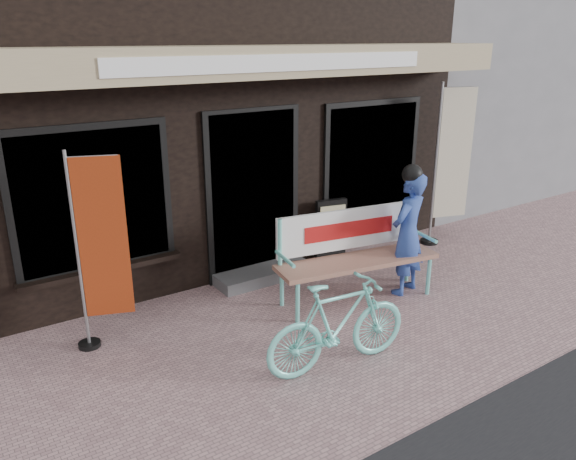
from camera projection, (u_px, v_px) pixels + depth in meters
ground at (349, 335)px, 5.99m from camera, size 70.00×70.00×0.00m
storefront at (156, 38)px, 8.91m from camera, size 7.00×6.77×6.00m
neighbor_right_near at (477, 45)px, 13.85m from camera, size 10.00×7.00×5.60m
bench at (354, 248)px, 6.69m from camera, size 2.05×0.84×1.08m
person at (408, 231)px, 6.77m from camera, size 0.64×0.52×1.62m
bicycle at (338, 324)px, 5.29m from camera, size 1.54×0.59×0.90m
nobori_red at (100, 249)px, 5.48m from camera, size 0.60×0.33×2.04m
nobori_cream at (450, 163)px, 8.31m from camera, size 0.72×0.35×2.42m
menu_stand at (331, 230)px, 7.85m from camera, size 0.45×0.18×0.89m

